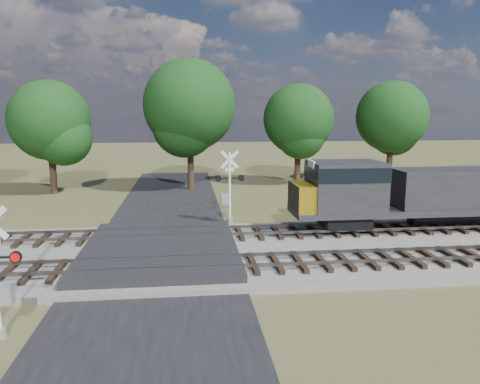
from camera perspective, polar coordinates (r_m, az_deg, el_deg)
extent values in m
plane|color=brown|center=(21.91, -9.67, -8.28)|extent=(160.00, 160.00, 0.00)
cube|color=gray|center=(23.94, 15.20, -6.53)|extent=(140.00, 10.00, 0.30)
cube|color=black|center=(21.90, -9.68, -8.18)|extent=(7.00, 60.00, 0.08)
cube|color=#262628|center=(22.29, -9.63, -7.11)|extent=(7.00, 9.00, 0.62)
cube|color=black|center=(19.86, -4.18, -8.90)|extent=(44.00, 2.60, 0.18)
cube|color=#5B554E|center=(21.00, 18.50, -7.88)|extent=(140.00, 0.08, 0.15)
cube|color=#5B554E|center=(22.25, 16.94, -6.79)|extent=(140.00, 0.08, 0.15)
cube|color=black|center=(24.64, -4.66, -5.16)|extent=(44.00, 2.60, 0.18)
cube|color=#5B554E|center=(25.43, 13.77, -4.55)|extent=(140.00, 0.08, 0.15)
cube|color=#5B554E|center=(26.74, 12.71, -3.80)|extent=(140.00, 0.08, 0.15)
cylinder|color=#939799|center=(16.46, -27.20, -15.04)|extent=(0.36, 0.36, 0.30)
cylinder|color=red|center=(15.41, -25.68, -7.15)|extent=(0.36, 0.11, 0.36)
cube|color=#939799|center=(15.91, -26.72, -11.04)|extent=(0.46, 0.31, 0.64)
cylinder|color=silver|center=(28.19, -1.26, 0.48)|extent=(0.15, 0.15, 4.32)
cylinder|color=#939799|center=(28.59, -1.25, -3.47)|extent=(0.39, 0.39, 0.32)
cube|color=silver|center=(27.96, -1.28, 3.98)|extent=(1.13, 0.06, 1.13)
cube|color=silver|center=(27.96, -1.28, 3.98)|extent=(1.13, 0.06, 1.13)
cube|color=silver|center=(28.03, -1.27, 2.77)|extent=(0.54, 0.04, 0.24)
cube|color=black|center=(28.10, -1.27, 1.68)|extent=(1.73, 0.08, 0.06)
cylinder|color=red|center=(28.18, 0.16, 1.70)|extent=(0.39, 0.11, 0.39)
cylinder|color=red|center=(28.04, -2.69, 1.65)|extent=(0.39, 0.11, 0.39)
cube|color=#939799|center=(28.28, -1.80, -0.82)|extent=(0.49, 0.33, 0.70)
cube|color=#49331F|center=(32.17, 13.96, -0.13)|extent=(4.17, 4.17, 2.66)
cube|color=#2D2D2F|center=(31.96, 14.07, 2.38)|extent=(4.58, 4.58, 0.19)
cylinder|color=black|center=(41.27, -21.88, 2.99)|extent=(0.56, 0.56, 4.61)
sphere|color=#103311|center=(41.03, -22.22, 8.10)|extent=(6.45, 6.45, 6.45)
cylinder|color=black|center=(40.32, -6.05, 4.17)|extent=(0.56, 0.56, 5.55)
sphere|color=#103311|center=(40.12, -6.17, 10.49)|extent=(7.76, 7.76, 7.76)
cylinder|color=black|center=(43.92, 7.03, 4.01)|extent=(0.56, 0.56, 4.61)
sphere|color=#103311|center=(43.69, 7.13, 8.83)|extent=(6.46, 6.46, 6.46)
cylinder|color=black|center=(46.94, 17.78, 4.09)|extent=(0.56, 0.56, 4.77)
sphere|color=#103311|center=(46.74, 18.03, 8.74)|extent=(6.68, 6.68, 6.68)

